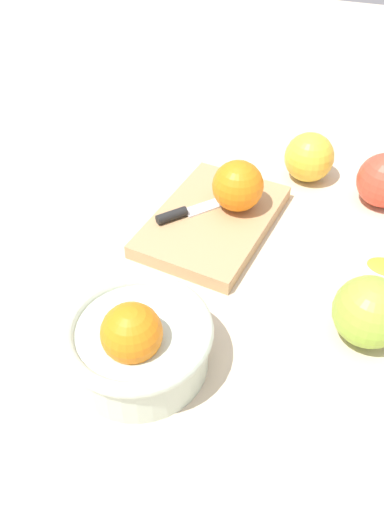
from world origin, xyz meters
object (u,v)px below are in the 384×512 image
knife (192,210)px  apple_mid_right (309,157)px  cutting_board (213,221)px  apple_front_right (384,180)px  bowl (137,341)px  orange_on_board (238,186)px  apple_front_left (370,312)px

knife → apple_mid_right: (0.17, -0.14, 0.01)m
cutting_board → apple_mid_right: bearing=-32.2°
apple_front_right → apple_mid_right: size_ratio=1.04×
bowl → knife: (0.25, 0.02, -0.01)m
cutting_board → apple_front_right: apple_front_right is taller
apple_mid_right → orange_on_board: bearing=150.0°
orange_on_board → apple_mid_right: bearing=-30.0°
bowl → knife: bearing=5.6°
cutting_board → apple_front_left: (-0.14, -0.22, 0.03)m
knife → apple_mid_right: 0.22m
apple_front_left → apple_front_right: bearing=0.4°
bowl → apple_mid_right: bearing=-14.6°
knife → apple_mid_right: size_ratio=1.63×
cutting_board → apple_front_left: apple_front_left is taller
apple_front_right → apple_mid_right: bearing=75.6°
bowl → apple_front_left: bearing=-62.1°
bowl → apple_front_right: bowl is taller
orange_on_board → knife: (-0.03, 0.06, -0.03)m
cutting_board → knife: (-0.00, 0.03, 0.02)m
bowl → orange_on_board: bowl is taller
orange_on_board → apple_mid_right: size_ratio=0.94×
cutting_board → apple_front_right: size_ratio=2.87×
apple_front_right → apple_mid_right: apple_front_right is taller
orange_on_board → apple_front_right: size_ratio=0.90×
apple_mid_right → apple_front_left: bearing=-158.6°
cutting_board → knife: bearing=97.8°
apple_front_left → orange_on_board: bearing=50.3°
bowl → cutting_board: bearing=-1.1°
orange_on_board → apple_mid_right: 0.16m
orange_on_board → apple_front_left: bearing=-129.7°
knife → apple_front_right: (0.14, -0.25, 0.02)m
knife → apple_mid_right: apple_mid_right is taller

